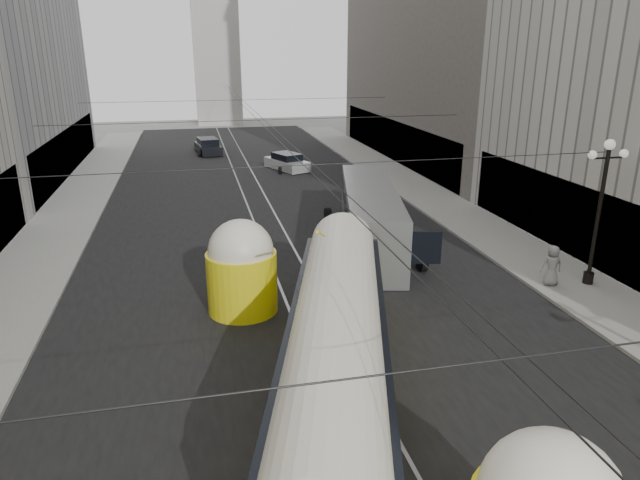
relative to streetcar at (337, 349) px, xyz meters
name	(u,v)px	position (x,y,z in m)	size (l,w,h in m)	color
road	(263,215)	(0.50, 20.69, -1.88)	(20.00, 85.00, 0.02)	black
sidewalk_left	(72,211)	(-11.50, 24.19, -1.81)	(4.00, 72.00, 0.15)	gray
sidewalk_right	(420,191)	(12.50, 24.19, -1.81)	(4.00, 72.00, 0.15)	gray
rail_left	(252,216)	(-0.25, 20.69, -1.88)	(0.12, 85.00, 0.04)	gray
rail_right	(275,214)	(1.25, 20.69, -1.88)	(0.12, 85.00, 0.04)	gray
distant_tower	(214,8)	(0.50, 68.19, 13.09)	(6.00, 6.00, 31.36)	#B2AFA8
lamppost_right_mid	(600,205)	(13.10, 6.19, 1.86)	(1.86, 0.44, 6.37)	black
catenary	(264,123)	(0.62, 19.68, 4.00)	(25.00, 72.00, 0.23)	black
streetcar	(337,349)	(0.00, 0.00, 0.00)	(6.89, 16.99, 3.85)	yellow
city_bus	(370,214)	(5.31, 13.63, -0.16)	(5.32, 12.76, 3.14)	#939598
sedan_white_far	(287,162)	(4.32, 34.26, -1.22)	(3.55, 5.01, 1.46)	#BABABA
sedan_dark_far	(208,147)	(-2.03, 43.90, -1.18)	(2.70, 5.13, 1.55)	black
pedestrian_sidewalk_right	(552,265)	(11.35, 6.40, -0.83)	(0.88, 0.54, 1.81)	gray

